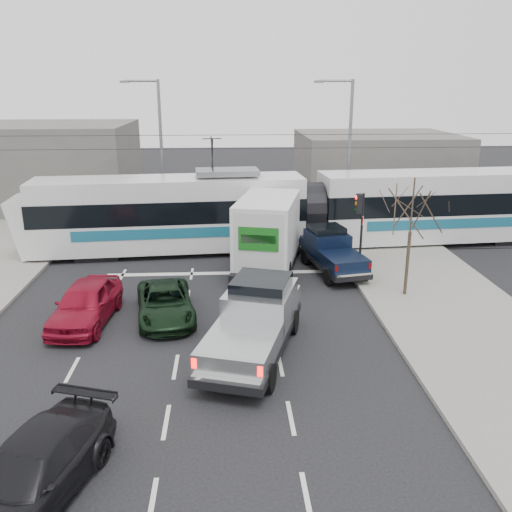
{
  "coord_description": "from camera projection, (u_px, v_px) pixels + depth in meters",
  "views": [
    {
      "loc": [
        0.04,
        -18.73,
        8.76
      ],
      "look_at": [
        1.24,
        3.02,
        1.8
      ],
      "focal_mm": 38.0,
      "sensor_mm": 36.0,
      "label": 1
    }
  ],
  "objects": [
    {
      "name": "bare_tree",
      "position": [
        412.0,
        211.0,
        22.1
      ],
      "size": [
        2.4,
        2.4,
        5.0
      ],
      "color": "#47382B",
      "rests_on": "ground"
    },
    {
      "name": "silver_pickup",
      "position": [
        256.0,
        319.0,
        18.31
      ],
      "size": [
        3.98,
        6.8,
        2.34
      ],
      "rotation": [
        0.0,
        0.0,
        -0.3
      ],
      "color": "black",
      "rests_on": "ground"
    },
    {
      "name": "green_car",
      "position": [
        165.0,
        303.0,
        21.0
      ],
      "size": [
        2.79,
        4.81,
        1.26
      ],
      "primitive_type": "imported",
      "rotation": [
        0.0,
        0.0,
        0.16
      ],
      "color": "black",
      "rests_on": "ground"
    },
    {
      "name": "street_lamp_far",
      "position": [
        158.0,
        144.0,
        33.92
      ],
      "size": [
        2.38,
        0.25,
        9.0
      ],
      "color": "slate",
      "rests_on": "ground"
    },
    {
      "name": "sidewalk_right",
      "position": [
        460.0,
        319.0,
        20.92
      ],
      "size": [
        6.0,
        60.0,
        0.15
      ],
      "primitive_type": "cube",
      "color": "gray",
      "rests_on": "ground"
    },
    {
      "name": "rails",
      "position": [
        227.0,
        249.0,
        29.98
      ],
      "size": [
        60.0,
        1.6,
        0.03
      ],
      "primitive_type": "cube",
      "color": "#33302D",
      "rests_on": "ground"
    },
    {
      "name": "catenary",
      "position": [
        226.0,
        179.0,
        28.81
      ],
      "size": [
        60.0,
        0.2,
        7.0
      ],
      "color": "black",
      "rests_on": "ground"
    },
    {
      "name": "dark_car",
      "position": [
        30.0,
        474.0,
        11.67
      ],
      "size": [
        3.4,
        5.35,
        1.44
      ],
      "primitive_type": "imported",
      "rotation": [
        0.0,
        0.0,
        -0.3
      ],
      "color": "black",
      "rests_on": "ground"
    },
    {
      "name": "building_right",
      "position": [
        376.0,
        166.0,
        43.17
      ],
      "size": [
        12.0,
        10.0,
        5.0
      ],
      "primitive_type": "cube",
      "color": "#69625F",
      "rests_on": "ground"
    },
    {
      "name": "box_truck",
      "position": [
        270.0,
        233.0,
        26.36
      ],
      "size": [
        4.16,
        7.73,
        3.67
      ],
      "rotation": [
        0.0,
        0.0,
        -0.23
      ],
      "color": "black",
      "rests_on": "ground"
    },
    {
      "name": "ground",
      "position": [
        228.0,
        326.0,
        20.47
      ],
      "size": [
        120.0,
        120.0,
        0.0
      ],
      "primitive_type": "plane",
      "color": "black",
      "rests_on": "ground"
    },
    {
      "name": "traffic_signal",
      "position": [
        360.0,
        214.0,
        26.16
      ],
      "size": [
        0.44,
        0.44,
        3.6
      ],
      "color": "black",
      "rests_on": "ground"
    },
    {
      "name": "building_left",
      "position": [
        35.0,
        166.0,
        39.75
      ],
      "size": [
        14.0,
        10.0,
        6.0
      ],
      "primitive_type": "cube",
      "color": "#69625F",
      "rests_on": "ground"
    },
    {
      "name": "street_lamp_near",
      "position": [
        346.0,
        147.0,
        32.62
      ],
      "size": [
        2.38,
        0.25,
        9.0
      ],
      "color": "slate",
      "rests_on": "ground"
    },
    {
      "name": "tram",
      "position": [
        310.0,
        209.0,
        29.79
      ],
      "size": [
        29.7,
        5.3,
        6.03
      ],
      "rotation": [
        0.0,
        0.0,
        0.08
      ],
      "color": "silver",
      "rests_on": "ground"
    },
    {
      "name": "navy_pickup",
      "position": [
        331.0,
        250.0,
        26.25
      ],
      "size": [
        2.74,
        5.19,
        2.08
      ],
      "rotation": [
        0.0,
        0.0,
        0.2
      ],
      "color": "black",
      "rests_on": "ground"
    },
    {
      "name": "red_car",
      "position": [
        86.0,
        303.0,
        20.53
      ],
      "size": [
        2.31,
        4.85,
        1.6
      ],
      "primitive_type": "imported",
      "rotation": [
        0.0,
        0.0,
        -0.09
      ],
      "color": "maroon",
      "rests_on": "ground"
    }
  ]
}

